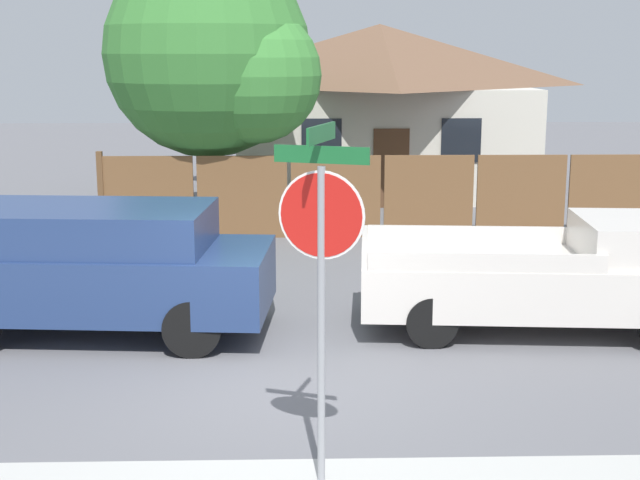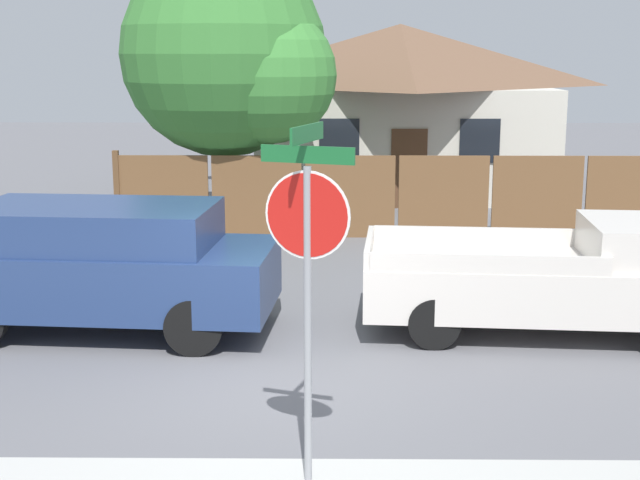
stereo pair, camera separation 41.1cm
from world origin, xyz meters
The scene contains 7 objects.
ground_plane centered at (0.00, 0.00, 0.00)m, with size 80.00×80.00×0.00m, color slate.
wooden_fence centered at (2.05, 8.58, 0.88)m, with size 11.95×0.12×1.85m.
house centered at (2.62, 15.71, 2.41)m, with size 8.39×7.55×4.64m.
oak_tree centered at (-1.46, 9.55, 3.73)m, with size 4.68×4.46×6.06m.
red_suv centered at (-2.54, 2.06, 0.98)m, with size 4.85×2.41×1.80m.
orange_pickup centered at (3.82, 2.04, 0.79)m, with size 5.09×2.34×1.61m.
stop_sign centered at (0.43, -2.42, 2.21)m, with size 0.81×0.73×3.26m.
Camera 2 is at (0.62, -10.00, 3.87)m, focal length 50.00 mm.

